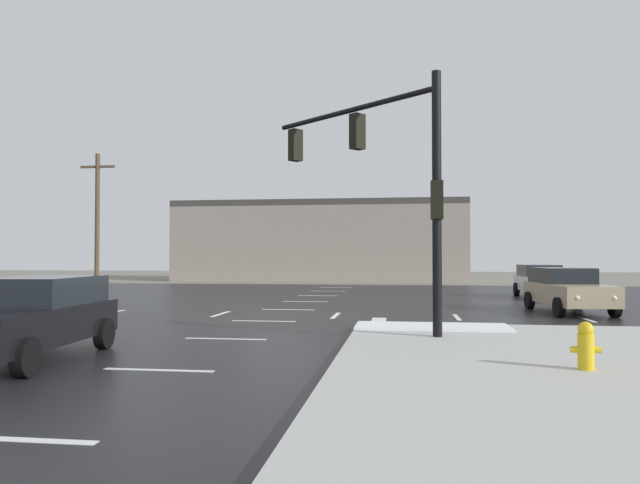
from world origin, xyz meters
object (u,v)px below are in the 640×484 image
object	(u,v)px
sedan_black	(30,316)
utility_pole_distant	(97,218)
fire_hydrant	(586,346)
sedan_tan	(567,289)
sedan_white	(541,280)
traffic_signal_mast	(386,166)

from	to	relation	value
sedan_black	utility_pole_distant	size ratio (longest dim) A/B	0.56
fire_hydrant	sedan_tan	xyz separation A→B (m)	(2.79, 11.86, 0.32)
sedan_white	utility_pole_distant	size ratio (longest dim) A/B	0.55
sedan_black	sedan_white	bearing A→B (deg)	140.01
traffic_signal_mast	fire_hydrant	bearing A→B (deg)	165.78
sedan_tan	sedan_white	xyz separation A→B (m)	(0.83, 7.73, 0.00)
fire_hydrant	sedan_white	xyz separation A→B (m)	(3.61, 19.59, 0.32)
traffic_signal_mast	sedan_black	world-z (taller)	traffic_signal_mast
fire_hydrant	sedan_black	world-z (taller)	sedan_black
sedan_tan	utility_pole_distant	distance (m)	27.33
sedan_tan	sedan_white	world-z (taller)	same
traffic_signal_mast	sedan_tan	xyz separation A→B (m)	(6.21, 6.99, -3.47)
fire_hydrant	utility_pole_distant	size ratio (longest dim) A/B	0.10
sedan_white	sedan_tan	bearing A→B (deg)	-6.36
sedan_tan	utility_pole_distant	world-z (taller)	utility_pole_distant
fire_hydrant	traffic_signal_mast	bearing A→B (deg)	125.15
sedan_black	utility_pole_distant	world-z (taller)	utility_pole_distant
sedan_tan	sedan_black	size ratio (longest dim) A/B	1.01
sedan_white	sedan_black	bearing A→B (deg)	-35.87
sedan_white	utility_pole_distant	bearing A→B (deg)	-99.93
sedan_black	utility_pole_distant	distance (m)	26.36
fire_hydrant	sedan_black	xyz separation A→B (m)	(-10.19, 0.33, 0.32)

